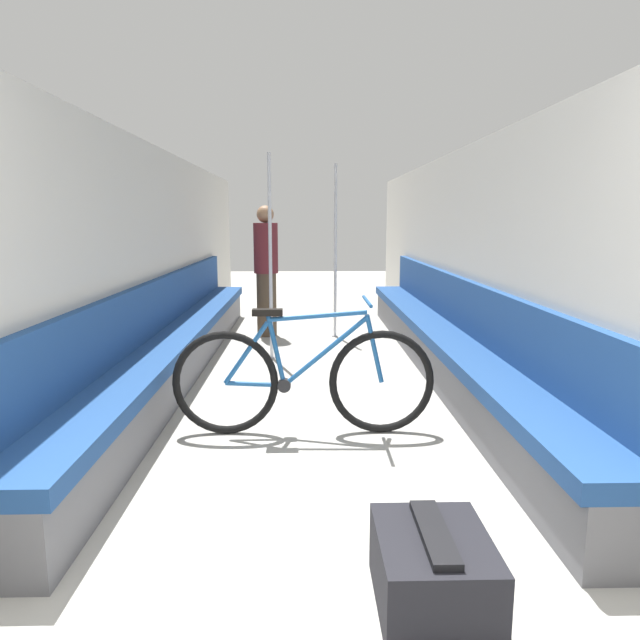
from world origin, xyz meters
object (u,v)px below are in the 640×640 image
(bench_seat_row_left, at_px, (178,342))
(passenger_standing, at_px, (266,270))
(grab_pole_far, at_px, (335,255))
(bicycle, at_px, (303,379))
(bench_seat_row_right, at_px, (442,341))
(luggage_bag, at_px, (433,571))
(grab_pole_near, at_px, (270,261))

(bench_seat_row_left, distance_m, passenger_standing, 2.00)
(grab_pole_far, bearing_deg, bicycle, -96.64)
(bicycle, distance_m, grab_pole_far, 3.35)
(bench_seat_row_right, distance_m, bicycle, 2.05)
(bicycle, relative_size, luggage_bag, 3.40)
(bench_seat_row_left, bearing_deg, bicycle, -52.78)
(luggage_bag, bearing_deg, bench_seat_row_right, 76.13)
(passenger_standing, bearing_deg, grab_pole_near, -65.76)
(bench_seat_row_right, height_order, grab_pole_near, grab_pole_near)
(bench_seat_row_right, bearing_deg, bicycle, -130.14)
(passenger_standing, relative_size, luggage_bag, 3.10)
(bench_seat_row_right, height_order, bicycle, bicycle)
(bench_seat_row_left, bearing_deg, grab_pole_far, 47.19)
(bench_seat_row_right, height_order, grab_pole_far, grab_pole_far)
(bench_seat_row_right, bearing_deg, passenger_standing, 135.05)
(bench_seat_row_left, height_order, bicycle, bicycle)
(grab_pole_near, bearing_deg, bicycle, -80.90)
(grab_pole_far, distance_m, luggage_bag, 5.13)
(bicycle, bearing_deg, bench_seat_row_left, 145.95)
(bench_seat_row_right, distance_m, grab_pole_far, 2.07)
(bench_seat_row_left, distance_m, luggage_bag, 3.76)
(grab_pole_far, relative_size, passenger_standing, 1.30)
(passenger_standing, distance_m, luggage_bag, 5.29)
(bench_seat_row_left, height_order, grab_pole_far, grab_pole_far)
(grab_pole_far, xyz_separation_m, passenger_standing, (-0.85, 0.10, -0.19))
(bench_seat_row_left, height_order, passenger_standing, passenger_standing)
(bicycle, bearing_deg, grab_pole_near, 117.82)
(grab_pole_near, xyz_separation_m, grab_pole_far, (0.72, 1.11, 0.00))
(bench_seat_row_right, xyz_separation_m, luggage_bag, (-0.83, -3.36, -0.16))
(bench_seat_row_left, relative_size, luggage_bag, 12.57)
(luggage_bag, bearing_deg, passenger_standing, 100.62)
(bench_seat_row_right, xyz_separation_m, bicycle, (-1.32, -1.57, 0.08))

